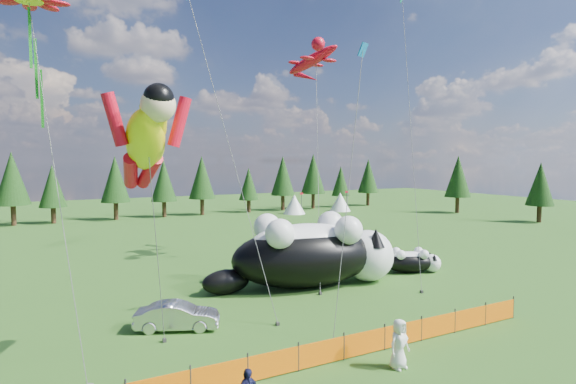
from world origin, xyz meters
name	(u,v)px	position (x,y,z in m)	size (l,w,h in m)	color
ground	(285,338)	(0.00, 0.00, 0.00)	(160.00, 160.00, 0.00)	#123609
safety_fence	(322,353)	(0.00, -3.00, 0.50)	(22.06, 0.06, 1.10)	#262626
tree_line	(129,189)	(0.00, 45.00, 4.00)	(90.00, 4.00, 8.00)	black
festival_tents	(222,208)	(11.00, 40.00, 1.40)	(50.00, 3.20, 2.80)	white
cat_large	(313,252)	(5.27, 6.46, 2.10)	(12.23, 5.69, 4.43)	black
cat_small	(412,261)	(12.99, 6.15, 0.80)	(4.44, 2.81, 1.67)	black
car	(177,316)	(-3.92, 3.16, 0.62)	(1.31, 3.77, 1.24)	silver
spectator_e	(399,344)	(2.43, -4.50, 0.93)	(0.91, 0.59, 1.86)	white
superhero_kite	(145,142)	(-5.81, -0.50, 8.38)	(4.79, 5.11, 10.58)	yellow
gecko_kite	(312,60)	(9.40, 13.65, 15.51)	(7.80, 12.78, 18.43)	red
flower_kite	(29,4)	(-9.28, 1.06, 13.03)	(3.17, 4.89, 13.51)	red
diamond_kite_a	(192,8)	(-2.00, 6.92, 15.75)	(2.91, 6.33, 17.82)	blue
diamond_kite_b	(404,17)	(13.88, 8.44, 18.01)	(4.60, 7.23, 20.99)	#0B8D7B
diamond_kite_c	(361,67)	(4.16, 0.34, 12.09)	(3.34, 2.19, 13.63)	blue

